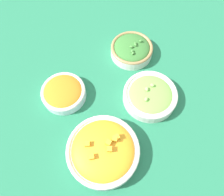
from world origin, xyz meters
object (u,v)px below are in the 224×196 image
bowl_lettuce (150,95)px  bowl_carrots (64,92)px  bowl_broccoli (132,49)px  bowl_squash (103,151)px

bowl_lettuce → bowl_carrots: size_ratio=1.21×
bowl_broccoli → bowl_lettuce: bearing=-112.5°
bowl_squash → bowl_broccoli: bearing=37.2°
bowl_squash → bowl_lettuce: bearing=12.5°
bowl_carrots → bowl_broccoli: size_ratio=0.95×
bowl_lettuce → bowl_squash: 0.24m
bowl_lettuce → bowl_broccoli: 0.20m
bowl_lettuce → bowl_carrots: bowl_lettuce is taller
bowl_broccoli → bowl_squash: bowl_squash is taller
bowl_carrots → bowl_broccoli: 0.29m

